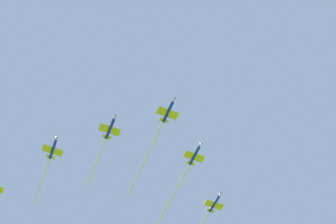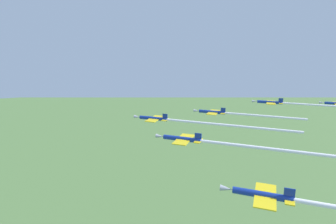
# 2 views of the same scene
# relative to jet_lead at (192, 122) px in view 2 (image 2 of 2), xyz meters

# --- Properties ---
(jet_lead) EXTENTS (41.61, 35.50, 2.60)m
(jet_lead) POSITION_rel_jet_lead_xyz_m (0.00, 0.00, 0.00)
(jet_lead) COLOR navy
(jet_port_inner) EXTENTS (41.35, 35.27, 2.60)m
(jet_port_inner) POSITION_rel_jet_lead_xyz_m (-0.07, -24.93, 0.62)
(jet_port_inner) COLOR navy
(jet_starboard_inner) EXTENTS (31.48, 26.91, 2.60)m
(jet_starboard_inner) POSITION_rel_jet_lead_xyz_m (20.54, 7.57, -0.62)
(jet_starboard_inner) COLOR navy
(jet_starboard_outer) EXTENTS (31.79, 27.17, 2.60)m
(jet_starboard_outer) POSITION_rel_jet_lead_xyz_m (48.63, 8.75, 1.07)
(jet_starboard_outer) COLOR navy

